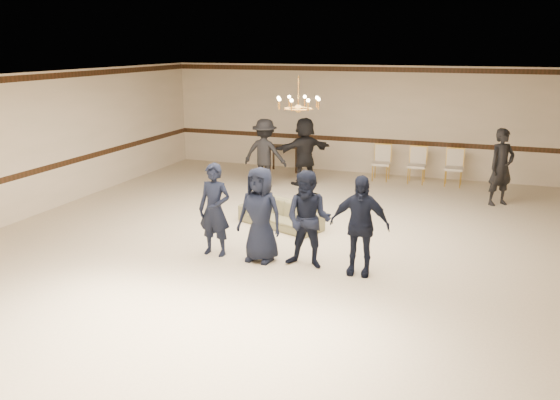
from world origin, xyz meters
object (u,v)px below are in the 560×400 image
Objects in this scene: chandelier at (298,92)px; adult_right at (501,167)px; settee at (281,214)px; adult_mid at (304,151)px; boy_c at (308,220)px; banquet_chair_left at (381,163)px; boy_d at (359,225)px; boy_a at (215,210)px; adult_left at (265,153)px; console_table at (285,158)px; banquet_chair_right at (454,168)px; banquet_chair_mid at (417,166)px; boy_b at (260,215)px.

chandelier is 0.50× the size of adult_right.
adult_mid reaches higher than settee.
boy_c is 1.72× the size of banquet_chair_left.
adult_right is at bearing 65.34° from boy_d.
boy_a is 1.72× the size of banquet_chair_left.
settee is 1.86× the size of banquet_chair_left.
adult_left and adult_right have the same top height.
banquet_chair_left is 3.01m from console_table.
adult_mid reaches higher than banquet_chair_right.
banquet_chair_mid is (0.08, 7.07, -0.36)m from boy_d.
adult_left is 2.17m from console_table.
boy_b is at bearing -178.74° from boy_c.
boy_b and boy_c have the same top height.
boy_c reaches higher than banquet_chair_mid.
banquet_chair_left is at bearing 178.36° from banquet_chair_mid.
boy_d is 3.01m from settee.
adult_right reaches higher than boy_d.
console_table is (-3.00, 0.20, -0.10)m from banquet_chair_left.
adult_mid reaches higher than boy_b.
adult_mid is 1.86× the size of banquet_chair_left.
adult_left is 1.96× the size of console_table.
boy_b is at bearing -78.55° from console_table.
boy_c is 0.92× the size of settee.
banquet_chair_left is 1.00m from banquet_chair_mid.
boy_c is 1.72× the size of banquet_chair_mid.
boy_c is 1.81× the size of console_table.
boy_a is 0.90m from boy_b.
chandelier is 0.54× the size of boy_c.
adult_mid is 1.96× the size of console_table.
banquet_chair_left is at bearing 113.23° from adult_right.
boy_b reaches higher than banquet_chair_mid.
banquet_chair_mid is at bearing 70.73° from chandelier.
adult_mid is at bearing 93.23° from boy_a.
boy_c reaches higher than console_table.
adult_left is 6.01m from adult_right.
adult_right is (4.05, 5.47, 0.07)m from boy_b.
adult_left is at bearing 142.76° from adult_right.
chandelier is at bearing 4.95° from settee.
boy_c is at bearing -72.25° from console_table.
console_table is (-1.77, 5.24, 0.13)m from settee.
boy_c is at bearing 63.32° from adult_mid.
banquet_chair_mid is (2.78, 7.07, -0.36)m from boy_a.
boy_c is at bearing 177.72° from boy_d.
boy_c is 7.88m from console_table.
settee is at bearing -107.88° from banquet_chair_left.
chandelier reaches higher than console_table.
chandelier reaches higher than banquet_chair_right.
boy_b is 6.81m from adult_right.
boy_a is 5.28m from adult_left.
banquet_chair_mid and banquet_chair_right have the same top height.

